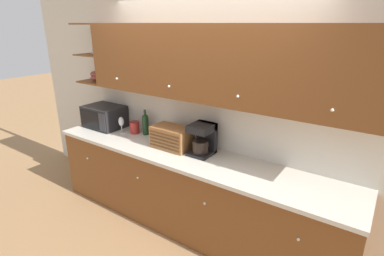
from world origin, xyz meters
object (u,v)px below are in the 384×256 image
Objects in this scene: mug at (158,132)px; bread_box at (172,137)px; wine_glass at (121,122)px; microwave at (104,116)px; storage_canister at (135,127)px; wine_bottle at (146,123)px; coffee_maker at (203,139)px.

mug is 0.24× the size of bread_box.
bread_box is at bearing -1.00° from wine_glass.
microwave is 3.35× the size of storage_canister.
wine_glass is at bearing -148.52° from storage_canister.
wine_glass is 0.48× the size of bread_box.
coffee_maker reaches higher than wine_bottle.
microwave is at bearing -179.57° from coffee_maker.
mug is (0.32, 0.07, -0.02)m from storage_canister.
wine_glass is 0.66× the size of wine_bottle.
storage_canister is 0.17m from wine_bottle.
wine_bottle reaches higher than storage_canister.
microwave reaches higher than mug.
microwave reaches higher than wine_glass.
microwave is at bearing -171.65° from mug.
bread_box reaches higher than mug.
mug is at bearing 8.35° from microwave.
bread_box is 0.38m from coffee_maker.
bread_box is (0.37, -0.18, 0.07)m from mug.
coffee_maker is at bearing 9.86° from bread_box.
mug is 0.76m from coffee_maker.
microwave reaches higher than storage_canister.
wine_glass is 1.37× the size of storage_canister.
microwave is 0.52m from storage_canister.
wine_glass is 0.50m from mug.
microwave is 0.37m from wine_glass.
bread_box is at bearing -15.52° from wine_bottle.
coffee_maker is (0.91, -0.08, 0.02)m from wine_bottle.
coffee_maker reaches higher than storage_canister.
bread_box is (1.20, -0.05, -0.02)m from microwave.
storage_canister is 0.46× the size of coffee_maker.
microwave is at bearing -171.73° from wine_bottle.
bread_box is (0.83, -0.01, -0.02)m from wine_glass.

